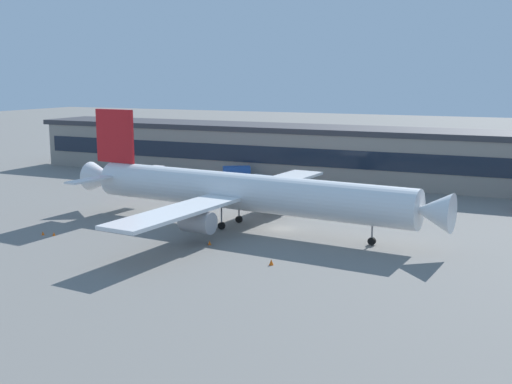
{
  "coord_description": "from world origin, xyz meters",
  "views": [
    {
      "loc": [
        36.42,
        -88.73,
        23.2
      ],
      "look_at": [
        -5.36,
        2.08,
        5.0
      ],
      "focal_mm": 44.73,
      "sensor_mm": 36.0,
      "label": 1
    }
  ],
  "objects": [
    {
      "name": "baggage_tug",
      "position": [
        -53.87,
        30.94,
        1.09
      ],
      "size": [
        3.73,
        4.09,
        1.85
      ],
      "color": "red",
      "rests_on": "ground_plane"
    },
    {
      "name": "ground_plane",
      "position": [
        0.0,
        0.0,
        0.0
      ],
      "size": [
        600.0,
        600.0,
        0.0
      ],
      "primitive_type": "plane",
      "color": "slate"
    },
    {
      "name": "crew_van",
      "position": [
        -18.04,
        32.64,
        1.46
      ],
      "size": [
        5.54,
        3.2,
        2.55
      ],
      "color": "white",
      "rests_on": "ground_plane"
    },
    {
      "name": "airliner",
      "position": [
        -6.27,
        -1.84,
        5.63
      ],
      "size": [
        63.72,
        54.7,
        17.64
      ],
      "color": "white",
      "rests_on": "ground_plane"
    },
    {
      "name": "traffic_cone_2",
      "position": [
        -28.89,
        -18.2,
        0.28
      ],
      "size": [
        0.45,
        0.45,
        0.56
      ],
      "primitive_type": "cone",
      "color": "#F2590C",
      "rests_on": "ground_plane"
    },
    {
      "name": "traffic_cone_3",
      "position": [
        6.16,
        -18.41,
        0.36
      ],
      "size": [
        0.58,
        0.58,
        0.73
      ],
      "primitive_type": "cone",
      "color": "#F2590C",
      "rests_on": "ground_plane"
    },
    {
      "name": "terminal_building",
      "position": [
        0.0,
        48.66,
        5.99
      ],
      "size": [
        169.1,
        16.52,
        11.94
      ],
      "color": "gray",
      "rests_on": "ground_plane"
    },
    {
      "name": "pushback_tractor",
      "position": [
        -45.57,
        32.42,
        1.05
      ],
      "size": [
        4.69,
        5.45,
        1.75
      ],
      "color": "black",
      "rests_on": "ground_plane"
    },
    {
      "name": "traffic_cone_0",
      "position": [
        -30.67,
        -18.57,
        0.28
      ],
      "size": [
        0.45,
        0.45,
        0.56
      ],
      "primitive_type": "cone",
      "color": "#F2590C",
      "rests_on": "ground_plane"
    },
    {
      "name": "traffic_cone_1",
      "position": [
        -5.5,
        -13.15,
        0.32
      ],
      "size": [
        0.51,
        0.51,
        0.63
      ],
      "primitive_type": "cone",
      "color": "#F2590C",
      "rests_on": "ground_plane"
    },
    {
      "name": "stair_truck",
      "position": [
        -25.9,
        36.18,
        1.98
      ],
      "size": [
        6.35,
        5.23,
        3.55
      ],
      "color": "#2651A5",
      "rests_on": "ground_plane"
    }
  ]
}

